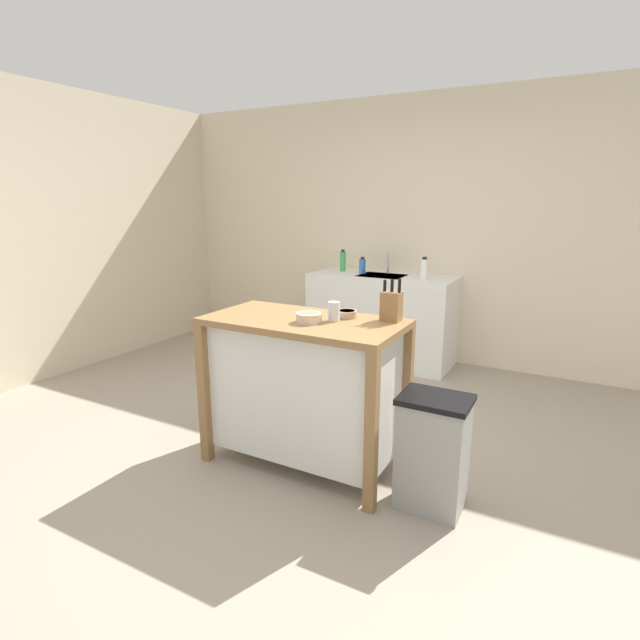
{
  "coord_description": "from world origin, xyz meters",
  "views": [
    {
      "loc": [
        1.38,
        -2.45,
        1.61
      ],
      "look_at": [
        -0.05,
        0.18,
        0.88
      ],
      "focal_mm": 27.62,
      "sensor_mm": 36.0,
      "label": 1
    }
  ],
  "objects_px": {
    "sink_faucet": "(388,262)",
    "bottle_hand_soap": "(424,269)",
    "drinking_cup": "(334,311)",
    "bottle_dish_soap": "(362,266)",
    "knife_block": "(391,306)",
    "bowl_ceramic_small": "(347,314)",
    "kitchen_island": "(304,384)",
    "bowl_ceramic_wide": "(309,317)",
    "bottle_spray_cleaner": "(343,261)",
    "trash_bin": "(433,452)"
  },
  "relations": [
    {
      "from": "bottle_dish_soap",
      "to": "sink_faucet",
      "type": "bearing_deg",
      "value": 31.2
    },
    {
      "from": "bowl_ceramic_wide",
      "to": "bowl_ceramic_small",
      "type": "bearing_deg",
      "value": 57.81
    },
    {
      "from": "kitchen_island",
      "to": "sink_faucet",
      "type": "distance_m",
      "value": 2.33
    },
    {
      "from": "bowl_ceramic_small",
      "to": "bottle_dish_soap",
      "type": "height_order",
      "value": "bottle_dish_soap"
    },
    {
      "from": "sink_faucet",
      "to": "bottle_hand_soap",
      "type": "distance_m",
      "value": 0.49
    },
    {
      "from": "knife_block",
      "to": "bowl_ceramic_small",
      "type": "relative_size",
      "value": 2.09
    },
    {
      "from": "knife_block",
      "to": "bowl_ceramic_wide",
      "type": "relative_size",
      "value": 1.68
    },
    {
      "from": "kitchen_island",
      "to": "knife_block",
      "type": "distance_m",
      "value": 0.71
    },
    {
      "from": "bowl_ceramic_wide",
      "to": "bottle_spray_cleaner",
      "type": "relative_size",
      "value": 0.67
    },
    {
      "from": "kitchen_island",
      "to": "trash_bin",
      "type": "relative_size",
      "value": 1.86
    },
    {
      "from": "bottle_hand_soap",
      "to": "bottle_spray_cleaner",
      "type": "relative_size",
      "value": 0.95
    },
    {
      "from": "knife_block",
      "to": "sink_faucet",
      "type": "xyz_separation_m",
      "value": [
        -0.8,
        2.05,
        -0.03
      ]
    },
    {
      "from": "bottle_spray_cleaner",
      "to": "sink_faucet",
      "type": "bearing_deg",
      "value": 9.0
    },
    {
      "from": "trash_bin",
      "to": "bottle_hand_soap",
      "type": "bearing_deg",
      "value": 108.91
    },
    {
      "from": "drinking_cup",
      "to": "trash_bin",
      "type": "bearing_deg",
      "value": -10.49
    },
    {
      "from": "drinking_cup",
      "to": "bottle_dish_soap",
      "type": "xyz_separation_m",
      "value": [
        -0.74,
        2.08,
        -0.03
      ]
    },
    {
      "from": "trash_bin",
      "to": "bottle_spray_cleaner",
      "type": "relative_size",
      "value": 2.82
    },
    {
      "from": "drinking_cup",
      "to": "bottle_spray_cleaner",
      "type": "bearing_deg",
      "value": 114.72
    },
    {
      "from": "bowl_ceramic_small",
      "to": "sink_faucet",
      "type": "distance_m",
      "value": 2.17
    },
    {
      "from": "bottle_spray_cleaner",
      "to": "bottle_dish_soap",
      "type": "relative_size",
      "value": 1.34
    },
    {
      "from": "kitchen_island",
      "to": "knife_block",
      "type": "xyz_separation_m",
      "value": [
        0.47,
        0.2,
        0.5
      ]
    },
    {
      "from": "trash_bin",
      "to": "sink_faucet",
      "type": "bearing_deg",
      "value": 116.5
    },
    {
      "from": "bowl_ceramic_wide",
      "to": "bottle_hand_soap",
      "type": "height_order",
      "value": "bottle_hand_soap"
    },
    {
      "from": "bowl_ceramic_wide",
      "to": "knife_block",
      "type": "bearing_deg",
      "value": 33.26
    },
    {
      "from": "bowl_ceramic_small",
      "to": "drinking_cup",
      "type": "bearing_deg",
      "value": -103.95
    },
    {
      "from": "sink_faucet",
      "to": "knife_block",
      "type": "bearing_deg",
      "value": -68.64
    },
    {
      "from": "sink_faucet",
      "to": "bottle_spray_cleaner",
      "type": "bearing_deg",
      "value": -171.0
    },
    {
      "from": "sink_faucet",
      "to": "bottle_dish_soap",
      "type": "bearing_deg",
      "value": -148.8
    },
    {
      "from": "kitchen_island",
      "to": "trash_bin",
      "type": "xyz_separation_m",
      "value": [
        0.83,
        -0.08,
        -0.2
      ]
    },
    {
      "from": "bowl_ceramic_wide",
      "to": "bottle_dish_soap",
      "type": "relative_size",
      "value": 0.9
    },
    {
      "from": "kitchen_island",
      "to": "sink_faucet",
      "type": "height_order",
      "value": "sink_faucet"
    },
    {
      "from": "drinking_cup",
      "to": "bottle_dish_soap",
      "type": "relative_size",
      "value": 0.67
    },
    {
      "from": "bowl_ceramic_small",
      "to": "kitchen_island",
      "type": "bearing_deg",
      "value": -142.63
    },
    {
      "from": "bowl_ceramic_wide",
      "to": "bowl_ceramic_small",
      "type": "relative_size",
      "value": 1.24
    },
    {
      "from": "knife_block",
      "to": "bottle_spray_cleaner",
      "type": "height_order",
      "value": "knife_block"
    },
    {
      "from": "bottle_spray_cleaner",
      "to": "drinking_cup",
      "type": "bearing_deg",
      "value": -65.28
    },
    {
      "from": "bottle_hand_soap",
      "to": "bottle_dish_soap",
      "type": "height_order",
      "value": "bottle_hand_soap"
    },
    {
      "from": "bowl_ceramic_small",
      "to": "bottle_spray_cleaner",
      "type": "distance_m",
      "value": 2.26
    },
    {
      "from": "bowl_ceramic_small",
      "to": "bottle_hand_soap",
      "type": "xyz_separation_m",
      "value": [
        -0.1,
        1.88,
        0.03
      ]
    },
    {
      "from": "trash_bin",
      "to": "bottle_spray_cleaner",
      "type": "height_order",
      "value": "bottle_spray_cleaner"
    },
    {
      "from": "bottle_hand_soap",
      "to": "trash_bin",
      "type": "bearing_deg",
      "value": -71.09
    },
    {
      "from": "bowl_ceramic_small",
      "to": "trash_bin",
      "type": "bearing_deg",
      "value": -20.67
    },
    {
      "from": "drinking_cup",
      "to": "bottle_hand_soap",
      "type": "bearing_deg",
      "value": 92.1
    },
    {
      "from": "knife_block",
      "to": "bowl_ceramic_small",
      "type": "xyz_separation_m",
      "value": [
        -0.26,
        -0.05,
        -0.07
      ]
    },
    {
      "from": "bowl_ceramic_small",
      "to": "drinking_cup",
      "type": "relative_size",
      "value": 1.07
    },
    {
      "from": "kitchen_island",
      "to": "bowl_ceramic_small",
      "type": "relative_size",
      "value": 9.78
    },
    {
      "from": "bowl_ceramic_small",
      "to": "drinking_cup",
      "type": "height_order",
      "value": "drinking_cup"
    },
    {
      "from": "bowl_ceramic_wide",
      "to": "sink_faucet",
      "type": "bearing_deg",
      "value": 99.93
    },
    {
      "from": "knife_block",
      "to": "bottle_hand_soap",
      "type": "relative_size",
      "value": 1.18
    },
    {
      "from": "kitchen_island",
      "to": "bottle_dish_soap",
      "type": "height_order",
      "value": "bottle_dish_soap"
    }
  ]
}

